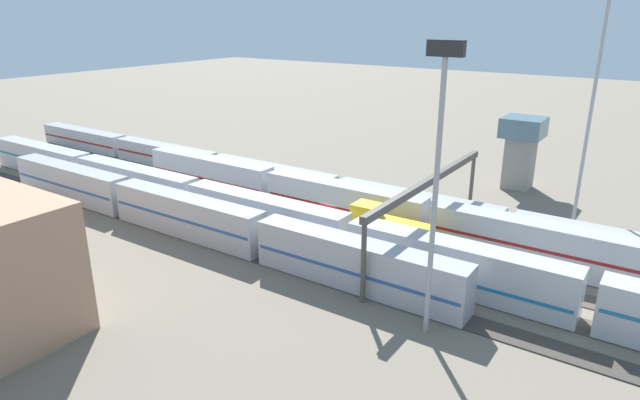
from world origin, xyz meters
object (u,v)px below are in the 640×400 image
object	(u,v)px
train_on_track_1	(324,188)
light_mast_0	(596,78)
train_on_track_3	(387,232)
light_mast_1	(438,155)
train_on_track_5	(187,216)
control_tower	(521,147)
train_on_track_4	(265,217)
signal_gantry	(429,188)
train_on_track_2	(429,221)

from	to	relation	value
train_on_track_1	light_mast_0	distance (m)	37.30
train_on_track_3	light_mast_1	world-z (taller)	light_mast_1
train_on_track_3	train_on_track_5	xyz separation A→B (m)	(22.26, 10.00, 0.46)
train_on_track_3	train_on_track_1	size ratio (longest dim) A/B	0.07
control_tower	train_on_track_4	bearing A→B (deg)	62.02
train_on_track_3	light_mast_0	xyz separation A→B (m)	(-16.67, -18.95, 16.83)
signal_gantry	control_tower	world-z (taller)	control_tower
train_on_track_3	train_on_track_2	xyz separation A→B (m)	(-3.09, -5.00, 0.44)
train_on_track_4	train_on_track_5	bearing A→B (deg)	31.40
train_on_track_5	light_mast_0	xyz separation A→B (m)	(-38.93, -28.95, 16.38)
signal_gantry	control_tower	size ratio (longest dim) A/B	2.70
train_on_track_1	light_mast_0	bearing A→B (deg)	-164.38
train_on_track_3	signal_gantry	bearing A→B (deg)	-146.79
light_mast_0	light_mast_1	bearing A→B (deg)	79.75
light_mast_1	signal_gantry	size ratio (longest dim) A/B	0.81
signal_gantry	train_on_track_2	bearing A→B (deg)	-73.71
train_on_track_5	signal_gantry	world-z (taller)	signal_gantry
train_on_track_5	control_tower	size ratio (longest dim) A/B	6.41
train_on_track_3	light_mast_1	bearing A→B (deg)	129.16
train_on_track_1	train_on_track_5	bearing A→B (deg)	70.91
train_on_track_2	signal_gantry	world-z (taller)	signal_gantry
train_on_track_2	train_on_track_5	xyz separation A→B (m)	(25.34, 15.00, 0.02)
train_on_track_4	signal_gantry	xyz separation A→B (m)	(-17.88, -7.50, 4.95)
train_on_track_1	signal_gantry	bearing A→B (deg)	158.62
train_on_track_2	control_tower	size ratio (longest dim) A/B	8.59
light_mast_1	signal_gantry	distance (m)	19.14
control_tower	train_on_track_2	bearing A→B (deg)	84.13
signal_gantry	train_on_track_5	bearing A→B (deg)	25.61
light_mast_0	control_tower	bearing A→B (deg)	-51.88
train_on_track_3	signal_gantry	xyz separation A→B (m)	(-3.82, -2.50, 5.40)
train_on_track_4	train_on_track_5	world-z (taller)	same
train_on_track_4	control_tower	xyz separation A→B (m)	(-19.99, -37.64, 3.98)
train_on_track_4	train_on_track_2	size ratio (longest dim) A/B	1.25
train_on_track_4	light_mast_1	bearing A→B (deg)	161.55
train_on_track_3	train_on_track_2	bearing A→B (deg)	-121.70
train_on_track_1	light_mast_0	size ratio (longest dim) A/B	4.59
signal_gantry	train_on_track_1	bearing A→B (deg)	-21.38
train_on_track_3	train_on_track_2	world-z (taller)	same
train_on_track_2	light_mast_0	bearing A→B (deg)	-134.24
train_on_track_3	light_mast_0	world-z (taller)	light_mast_0
train_on_track_3	train_on_track_5	world-z (taller)	same
train_on_track_4	train_on_track_5	xyz separation A→B (m)	(8.19, 5.00, 0.00)
light_mast_0	light_mast_1	distance (m)	32.94
train_on_track_4	train_on_track_3	size ratio (longest dim) A/B	11.98
train_on_track_1	light_mast_1	bearing A→B (deg)	138.31
train_on_track_3	train_on_track_4	bearing A→B (deg)	19.57
train_on_track_2	train_on_track_1	distance (m)	19.10
train_on_track_5	light_mast_1	bearing A→B (deg)	174.29
train_on_track_2	signal_gantry	xyz separation A→B (m)	(-0.73, 2.50, 4.96)
train_on_track_1	control_tower	world-z (taller)	control_tower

